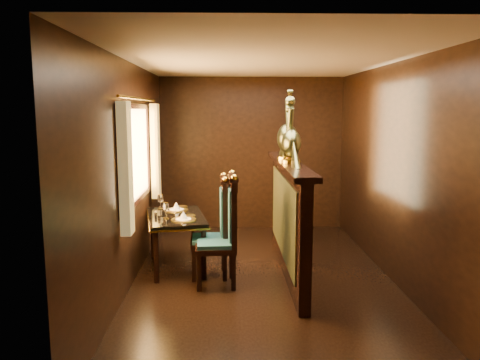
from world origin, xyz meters
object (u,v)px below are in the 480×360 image
at_px(peacock_left, 292,131).
at_px(peacock_right, 287,125).
at_px(chair_left, 226,227).
at_px(chair_right, 218,224).
at_px(dining_table, 176,220).

height_order(peacock_left, peacock_right, peacock_right).
relative_size(chair_left, chair_right, 1.05).
distance_m(chair_right, peacock_right, 1.45).
xyz_separation_m(chair_left, chair_right, (-0.09, 0.28, -0.03)).
bearing_deg(peacock_right, chair_left, -141.84).
relative_size(peacock_left, peacock_right, 0.88).
relative_size(dining_table, peacock_left, 1.68).
distance_m(dining_table, chair_right, 0.63).
relative_size(dining_table, peacock_right, 1.48).
bearing_deg(peacock_left, chair_left, -163.11).
bearing_deg(chair_right, chair_left, -74.58).
distance_m(chair_left, chair_right, 0.29).
distance_m(dining_table, peacock_left, 1.82).
relative_size(chair_left, peacock_right, 1.54).
xyz_separation_m(chair_right, peacock_left, (0.84, -0.05, 1.09)).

